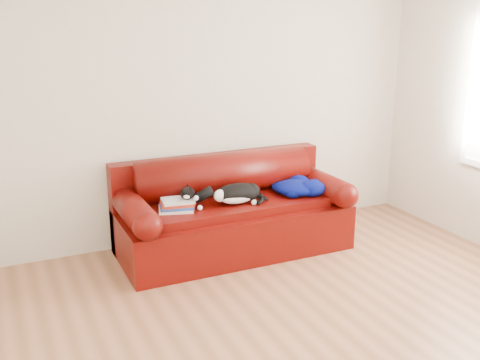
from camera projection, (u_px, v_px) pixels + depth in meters
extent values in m
plane|color=brown|center=(314.00, 328.00, 3.96)|extent=(4.50, 4.50, 0.00)
cube|color=beige|center=(207.00, 105.00, 5.34)|extent=(4.50, 0.02, 2.60)
cube|color=#3D0402|center=(233.00, 229.00, 5.23)|extent=(2.10, 0.90, 0.42)
cube|color=#3D0402|center=(235.00, 206.00, 5.12)|extent=(1.66, 0.62, 0.10)
cylinder|color=black|center=(147.00, 280.00, 4.62)|extent=(0.06, 0.06, 0.05)
cylinder|color=black|center=(336.00, 244.00, 5.36)|extent=(0.06, 0.06, 0.05)
cylinder|color=black|center=(127.00, 251.00, 5.19)|extent=(0.06, 0.06, 0.05)
cylinder|color=black|center=(301.00, 222.00, 5.94)|extent=(0.06, 0.06, 0.05)
cube|color=#3D0402|center=(218.00, 196.00, 5.48)|extent=(2.10, 0.18, 0.85)
cylinder|color=#3D0402|center=(222.00, 174.00, 5.31)|extent=(1.70, 0.40, 0.40)
cylinder|color=#3D0402|center=(133.00, 209.00, 4.76)|extent=(0.24, 0.88, 0.24)
sphere|color=#3D0402|center=(147.00, 226.00, 4.38)|extent=(0.24, 0.24, 0.24)
cylinder|color=#3D0402|center=(320.00, 183.00, 5.51)|extent=(0.24, 0.88, 0.24)
sphere|color=#3D0402|center=(346.00, 196.00, 5.12)|extent=(0.24, 0.24, 0.24)
cube|color=white|center=(177.00, 209.00, 4.85)|extent=(0.34, 0.30, 0.02)
cube|color=white|center=(177.00, 209.00, 4.85)|extent=(0.33, 0.28, 0.02)
cube|color=#1F4AAD|center=(177.00, 206.00, 4.85)|extent=(0.33, 0.28, 0.02)
cube|color=white|center=(177.00, 206.00, 4.85)|extent=(0.31, 0.27, 0.02)
cube|color=red|center=(177.00, 203.00, 4.84)|extent=(0.31, 0.26, 0.02)
cube|color=white|center=(177.00, 203.00, 4.84)|extent=(0.30, 0.25, 0.02)
cube|color=silver|center=(177.00, 201.00, 4.83)|extent=(0.30, 0.24, 0.02)
cube|color=white|center=(177.00, 201.00, 4.83)|extent=(0.28, 0.23, 0.02)
ellipsoid|color=black|center=(237.00, 193.00, 5.03)|extent=(0.44, 0.26, 0.18)
ellipsoid|color=white|center=(237.00, 199.00, 4.99)|extent=(0.31, 0.15, 0.11)
ellipsoid|color=white|center=(220.00, 196.00, 4.94)|extent=(0.13, 0.12, 0.11)
ellipsoid|color=black|center=(250.00, 193.00, 5.09)|extent=(0.19, 0.19, 0.15)
ellipsoid|color=black|center=(207.00, 191.00, 4.92)|extent=(0.13, 0.12, 0.11)
ellipsoid|color=white|center=(207.00, 194.00, 4.88)|extent=(0.06, 0.05, 0.05)
sphere|color=#BF7272|center=(205.00, 194.00, 4.87)|extent=(0.02, 0.02, 0.02)
cone|color=black|center=(210.00, 186.00, 4.88)|extent=(0.05, 0.04, 0.05)
cone|color=black|center=(207.00, 184.00, 4.93)|extent=(0.05, 0.04, 0.05)
cylinder|color=black|center=(261.00, 197.00, 5.11)|extent=(0.09, 0.15, 0.04)
sphere|color=white|center=(217.00, 205.00, 4.93)|extent=(0.04, 0.04, 0.04)
sphere|color=white|center=(254.00, 202.00, 5.00)|extent=(0.04, 0.04, 0.04)
ellipsoid|color=#020D4D|center=(296.00, 187.00, 5.29)|extent=(0.52, 0.50, 0.13)
ellipsoid|color=#020D4D|center=(312.00, 188.00, 5.24)|extent=(0.32, 0.30, 0.16)
ellipsoid|color=#020D4D|center=(285.00, 187.00, 5.36)|extent=(0.34, 0.36, 0.10)
ellipsoid|color=#020D4D|center=(299.00, 182.00, 5.40)|extent=(0.26, 0.24, 0.16)
ellipsoid|color=#020D4D|center=(293.00, 192.00, 5.20)|extent=(0.21, 0.22, 0.10)
ellipsoid|color=white|center=(305.00, 187.00, 5.22)|extent=(0.19, 0.13, 0.04)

